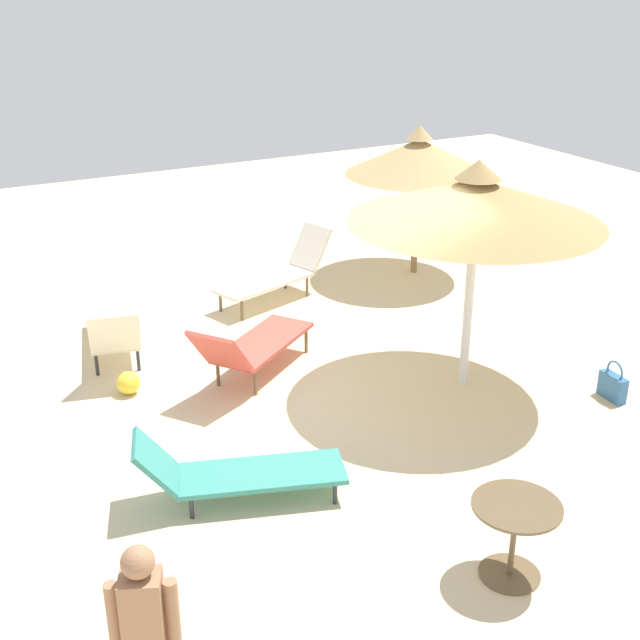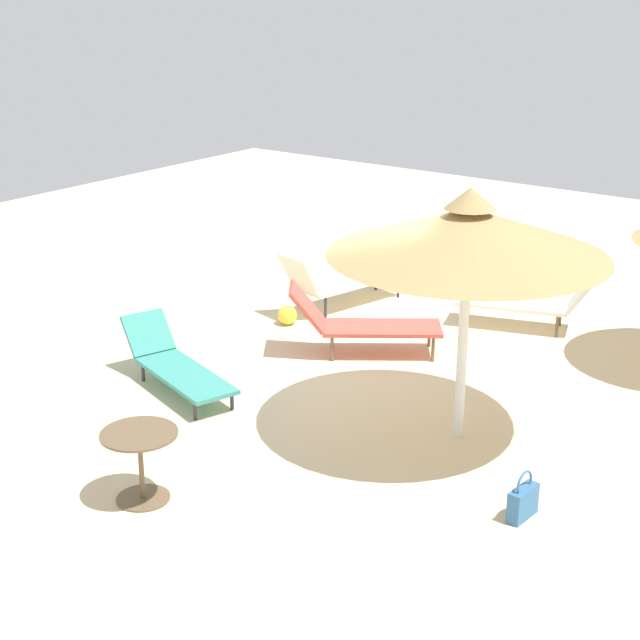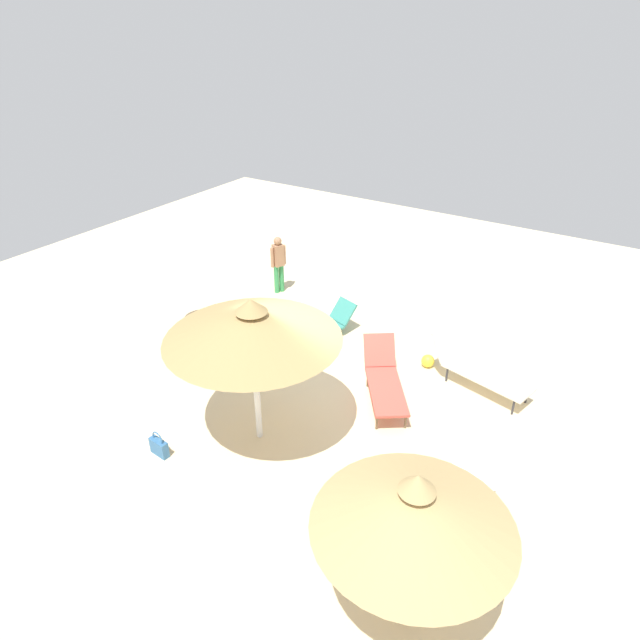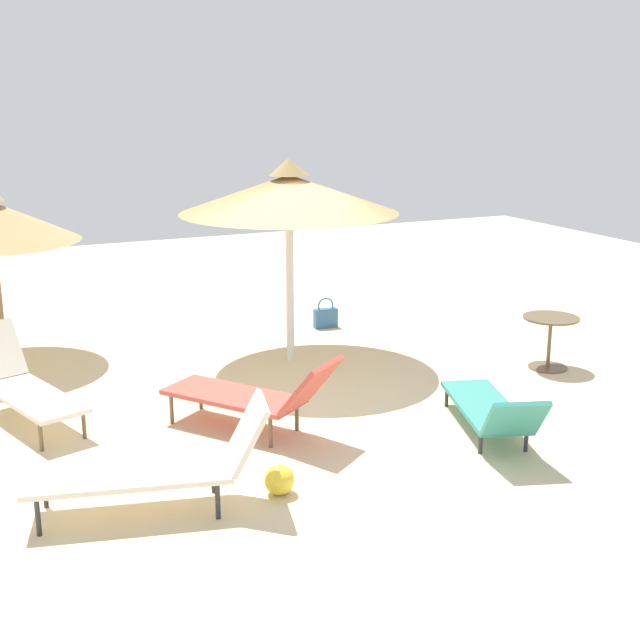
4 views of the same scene
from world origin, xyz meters
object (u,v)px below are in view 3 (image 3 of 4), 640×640
parasol_umbrella_far_left (415,508)px  lounge_chair_back (384,378)px  parasol_umbrella_far_right (252,325)px  beach_ball (428,361)px  lounge_chair_near_right (471,469)px  side_table_round (202,326)px  person_standing_front (278,262)px  handbag (159,447)px  lounge_chair_edge (476,368)px  lounge_chair_near_left (319,328)px

parasol_umbrella_far_left → lounge_chair_back: (3.90, 2.25, -1.47)m
lounge_chair_back → parasol_umbrella_far_left: bearing=-150.0°
parasol_umbrella_far_right → lounge_chair_back: 3.16m
beach_ball → parasol_umbrella_far_right: bearing=155.8°
parasol_umbrella_far_left → lounge_chair_near_right: (2.48, 0.03, -1.48)m
lounge_chair_back → side_table_round: lounge_chair_back is taller
person_standing_front → side_table_round: (-3.11, -0.16, -0.38)m
handbag → side_table_round: (3.06, 1.85, 0.31)m
lounge_chair_edge → side_table_round: (-1.75, 5.69, 0.06)m
lounge_chair_near_right → handbag: (-2.08, 4.70, -0.26)m
lounge_chair_edge → parasol_umbrella_far_left: bearing=-170.3°
side_table_round → beach_ball: 5.02m
lounge_chair_edge → handbag: size_ratio=4.46×
lounge_chair_back → person_standing_front: size_ratio=1.27×
lounge_chair_near_right → handbag: bearing=113.8°
lounge_chair_edge → handbag: bearing=141.4°
lounge_chair_near_right → lounge_chair_back: bearing=57.5°
lounge_chair_edge → lounge_chair_near_right: (-2.74, -0.87, -0.00)m
parasol_umbrella_far_left → lounge_chair_near_left: (5.06, 4.50, -1.61)m
lounge_chair_near_left → person_standing_front: 2.76m
parasol_umbrella_far_right → beach_ball: parasol_umbrella_far_right is taller
lounge_chair_back → side_table_round: 4.35m
person_standing_front → beach_ball: (-1.21, -4.80, -0.73)m
lounge_chair_back → lounge_chair_near_right: 2.64m
beach_ball → lounge_chair_near_left: bearing=96.8°
lounge_chair_near_right → side_table_round: lounge_chair_near_right is taller
lounge_chair_near_right → lounge_chair_near_left: bearing=60.0°
lounge_chair_back → beach_ball: lounge_chair_back is taller
parasol_umbrella_far_left → lounge_chair_back: 4.74m
parasol_umbrella_far_left → lounge_chair_near_left: bearing=41.6°
parasol_umbrella_far_right → lounge_chair_near_left: size_ratio=1.41×
lounge_chair_edge → side_table_round: lounge_chair_edge is taller
lounge_chair_back → lounge_chair_edge: 1.89m
parasol_umbrella_far_right → lounge_chair_back: parasol_umbrella_far_right is taller
lounge_chair_back → handbag: size_ratio=4.08×
lounge_chair_edge → person_standing_front: (1.35, 5.85, 0.44)m
lounge_chair_near_left → lounge_chair_edge: (0.16, -3.61, 0.13)m
side_table_round → beach_ball: side_table_round is taller
lounge_chair_back → person_standing_front: (2.67, 4.48, 0.43)m
lounge_chair_back → person_standing_front: person_standing_front is taller
parasol_umbrella_far_left → handbag: 5.06m
lounge_chair_near_right → person_standing_front: person_standing_front is taller
lounge_chair_near_left → beach_ball: bearing=-83.2°
parasol_umbrella_far_left → side_table_round: parasol_umbrella_far_left is taller
lounge_chair_back → lounge_chair_near_right: size_ratio=0.97×
parasol_umbrella_far_right → beach_ball: size_ratio=10.39×
lounge_chair_near_left → handbag: bearing=177.1°
handbag → side_table_round: side_table_round is taller
parasol_umbrella_far_left → lounge_chair_near_right: 2.89m
lounge_chair_edge → handbag: (-4.82, 3.84, -0.26)m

